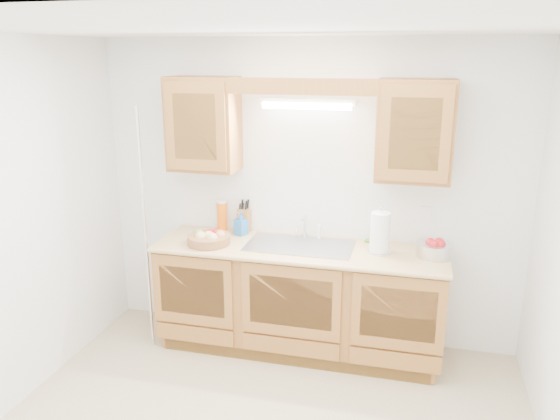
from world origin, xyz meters
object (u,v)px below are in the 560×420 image
(paper_towel, at_px, (380,233))
(fruit_basket, at_px, (209,238))
(apple_bowl, at_px, (435,249))
(knife_block, at_px, (244,220))

(paper_towel, bearing_deg, fruit_basket, -174.55)
(paper_towel, height_order, apple_bowl, paper_towel)
(knife_block, xyz_separation_m, paper_towel, (1.16, -0.23, 0.05))
(fruit_basket, height_order, apple_bowl, apple_bowl)
(fruit_basket, xyz_separation_m, apple_bowl, (1.75, 0.15, 0.01))
(knife_block, height_order, paper_towel, paper_towel)
(paper_towel, bearing_deg, apple_bowl, 2.97)
(paper_towel, relative_size, apple_bowl, 1.24)
(knife_block, bearing_deg, fruit_basket, -112.18)
(fruit_basket, xyz_separation_m, knife_block, (0.18, 0.36, 0.06))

